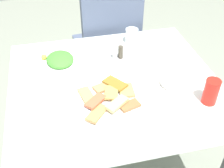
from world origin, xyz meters
TOP-DOWN VIEW (x-y plane):
  - ground_plane at (0.00, 0.00)m, footprint 6.00×6.00m
  - dining_table at (0.00, 0.00)m, footprint 1.02×0.93m
  - dining_chair at (0.11, 0.66)m, footprint 0.45×0.45m
  - pide_platter at (-0.06, -0.13)m, footprint 0.31×0.31m
  - salad_plate_greens at (-0.25, 0.22)m, footprint 0.24×0.24m
  - salad_plate_rice at (0.27, -0.11)m, footprint 0.19×0.19m
  - soda_can at (0.38, -0.24)m, footprint 0.08×0.08m
  - drinking_glass at (0.19, 0.35)m, footprint 0.07×0.07m
  - paper_napkin at (0.31, 0.17)m, footprint 0.13×0.13m
  - fork at (0.31, 0.15)m, footprint 0.17×0.08m
  - spoon at (0.31, 0.19)m, footprint 0.16×0.08m
  - condiment_caddy at (0.06, 0.18)m, footprint 0.10×0.10m

SIDE VIEW (x-z plane):
  - ground_plane at x=0.00m, z-range 0.00..0.00m
  - dining_chair at x=0.11m, z-range 0.07..1.01m
  - dining_table at x=0.00m, z-range 0.28..0.98m
  - paper_napkin at x=0.31m, z-range 0.71..0.71m
  - fork at x=0.31m, z-range 0.71..0.71m
  - spoon at x=0.31m, z-range 0.71..0.71m
  - pide_platter at x=-0.06m, z-range 0.70..0.74m
  - salad_plate_greens at x=-0.25m, z-range 0.70..0.75m
  - salad_plate_rice at x=0.27m, z-range 0.69..0.76m
  - condiment_caddy at x=0.06m, z-range 0.69..0.77m
  - drinking_glass at x=0.19m, z-range 0.71..0.79m
  - soda_can at x=0.38m, z-range 0.71..0.83m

